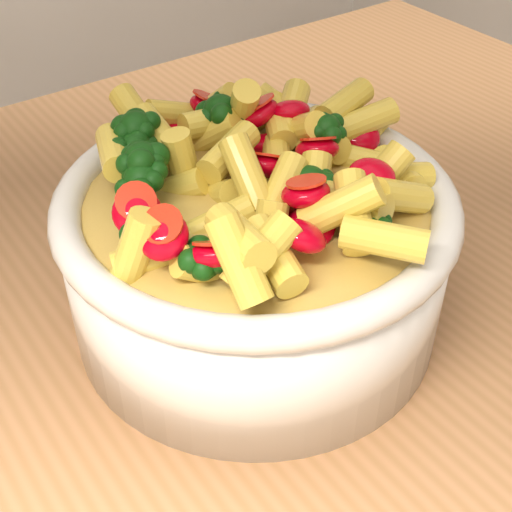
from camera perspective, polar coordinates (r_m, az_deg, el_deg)
table at (r=0.64m, az=-3.98°, el=-9.77°), size 1.20×0.80×0.90m
serving_bowl at (r=0.51m, az=0.00°, el=0.13°), size 0.27×0.27×0.12m
pasta_salad at (r=0.46m, az=0.00°, el=7.19°), size 0.22×0.22×0.05m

